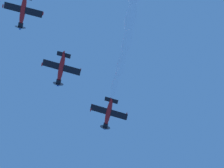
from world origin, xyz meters
name	(u,v)px	position (x,y,z in m)	size (l,w,h in m)	color
airplane_lead	(108,114)	(-1.22, 0.10, 87.88)	(6.84, 7.50, 2.47)	red
airplane_left_wingman	(61,69)	(3.31, -12.05, 86.69)	(6.84, 7.49, 2.48)	red
airplane_right_wingman	(23,12)	(9.76, -22.98, 88.39)	(6.84, 7.54, 2.42)	red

